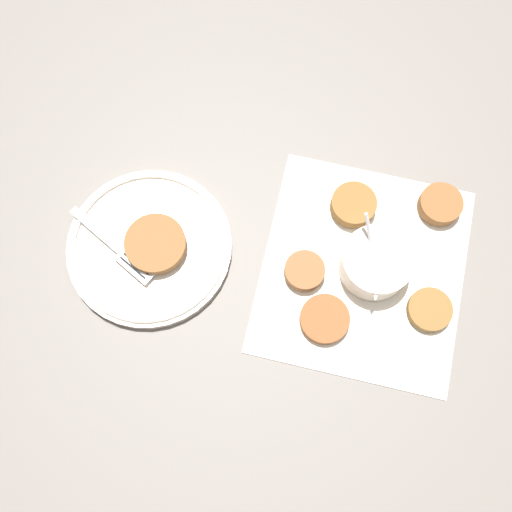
{
  "coord_description": "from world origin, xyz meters",
  "views": [
    {
      "loc": [
        0.23,
        -0.12,
        0.82
      ],
      "look_at": [
        -0.0,
        -0.15,
        0.02
      ],
      "focal_mm": 42.0,
      "sensor_mm": 36.0,
      "label": 1
    }
  ],
  "objects_px": {
    "fritter_on_plate": "(155,245)",
    "serving_plate": "(149,248)",
    "sauce_bowl": "(375,264)",
    "fork": "(121,251)"
  },
  "relations": [
    {
      "from": "serving_plate",
      "to": "fritter_on_plate",
      "type": "bearing_deg",
      "value": 91.62
    },
    {
      "from": "fritter_on_plate",
      "to": "fork",
      "type": "xyz_separation_m",
      "value": [
        0.01,
        -0.05,
        -0.01
      ]
    },
    {
      "from": "fritter_on_plate",
      "to": "fork",
      "type": "distance_m",
      "value": 0.05
    },
    {
      "from": "fork",
      "to": "fritter_on_plate",
      "type": "bearing_deg",
      "value": 105.38
    },
    {
      "from": "sauce_bowl",
      "to": "fritter_on_plate",
      "type": "distance_m",
      "value": 0.31
    },
    {
      "from": "fritter_on_plate",
      "to": "serving_plate",
      "type": "bearing_deg",
      "value": -88.38
    },
    {
      "from": "sauce_bowl",
      "to": "fork",
      "type": "xyz_separation_m",
      "value": [
        0.02,
        -0.35,
        -0.0
      ]
    },
    {
      "from": "serving_plate",
      "to": "sauce_bowl",
      "type": "bearing_deg",
      "value": 92.07
    },
    {
      "from": "serving_plate",
      "to": "fritter_on_plate",
      "type": "distance_m",
      "value": 0.02
    },
    {
      "from": "sauce_bowl",
      "to": "fork",
      "type": "distance_m",
      "value": 0.36
    }
  ]
}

